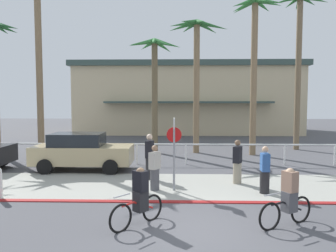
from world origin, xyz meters
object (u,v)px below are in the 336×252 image
(palm_tree_6, at_px, (299,33))
(pedestrian_1, at_px, (150,158))
(pedestrian_3, at_px, (155,170))
(car_tan_1, at_px, (82,151))
(palm_tree_5, at_px, (254,36))
(cyclist_black_1, at_px, (288,199))
(palm_tree_4, at_px, (196,50))
(cyclist_red_0, at_px, (139,198))
(pedestrian_0, at_px, (237,164))
(pedestrian_2, at_px, (265,172))
(stop_sign_bike_lane, at_px, (174,143))
(palm_tree_3, at_px, (154,66))
(palm_tree_2, at_px, (38,34))

(palm_tree_6, height_order, pedestrian_1, palm_tree_6)
(pedestrian_3, bearing_deg, car_tan_1, 136.29)
(palm_tree_5, distance_m, cyclist_black_1, 12.91)
(palm_tree_4, distance_m, palm_tree_5, 3.38)
(palm_tree_4, bearing_deg, cyclist_red_0, -99.69)
(palm_tree_4, relative_size, pedestrian_0, 4.71)
(pedestrian_2, bearing_deg, stop_sign_bike_lane, 175.33)
(palm_tree_4, relative_size, palm_tree_5, 0.89)
(palm_tree_4, relative_size, cyclist_red_0, 5.28)
(pedestrian_3, bearing_deg, cyclist_red_0, -92.96)
(pedestrian_0, distance_m, pedestrian_2, 1.53)
(stop_sign_bike_lane, height_order, palm_tree_6, palm_tree_6)
(car_tan_1, distance_m, pedestrian_0, 6.98)
(palm_tree_4, relative_size, car_tan_1, 1.80)
(palm_tree_4, height_order, pedestrian_0, palm_tree_4)
(car_tan_1, bearing_deg, palm_tree_4, 45.02)
(palm_tree_5, relative_size, cyclist_red_0, 5.97)
(pedestrian_1, height_order, pedestrian_3, pedestrian_1)
(palm_tree_5, relative_size, palm_tree_6, 0.91)
(palm_tree_3, xyz_separation_m, palm_tree_4, (2.50, 0.07, 0.95))
(palm_tree_4, height_order, pedestrian_3, palm_tree_4)
(stop_sign_bike_lane, relative_size, cyclist_black_1, 1.60)
(palm_tree_5, xyz_separation_m, pedestrian_3, (-5.13, -8.04, -6.04))
(pedestrian_0, bearing_deg, palm_tree_5, 73.46)
(palm_tree_3, distance_m, cyclist_red_0, 12.85)
(palm_tree_2, bearing_deg, palm_tree_5, 3.66)
(palm_tree_2, xyz_separation_m, palm_tree_3, (6.38, 1.45, -1.64))
(pedestrian_0, bearing_deg, palm_tree_4, 98.60)
(palm_tree_3, distance_m, pedestrian_1, 8.28)
(pedestrian_3, bearing_deg, stop_sign_bike_lane, -4.07)
(car_tan_1, bearing_deg, palm_tree_3, 61.39)
(palm_tree_3, bearing_deg, pedestrian_2, -64.22)
(palm_tree_2, relative_size, pedestrian_0, 5.75)
(cyclist_black_1, bearing_deg, palm_tree_3, 109.34)
(palm_tree_5, xyz_separation_m, pedestrian_2, (-1.38, -8.34, -6.03))
(palm_tree_4, distance_m, pedestrian_0, 9.48)
(palm_tree_5, bearing_deg, car_tan_1, -151.65)
(palm_tree_5, xyz_separation_m, palm_tree_6, (3.30, 2.24, 0.61))
(cyclist_red_0, distance_m, pedestrian_3, 3.32)
(palm_tree_3, height_order, pedestrian_1, palm_tree_3)
(car_tan_1, height_order, pedestrian_0, car_tan_1)
(palm_tree_6, relative_size, pedestrian_0, 5.82)
(palm_tree_6, height_order, cyclist_black_1, palm_tree_6)
(pedestrian_0, distance_m, pedestrian_1, 3.44)
(car_tan_1, bearing_deg, palm_tree_2, 131.60)
(palm_tree_5, distance_m, pedestrian_1, 10.26)
(cyclist_red_0, bearing_deg, pedestrian_1, 91.70)
(palm_tree_2, distance_m, cyclist_black_1, 16.13)
(palm_tree_3, distance_m, pedestrian_0, 9.57)
(pedestrian_3, bearing_deg, palm_tree_6, 50.62)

